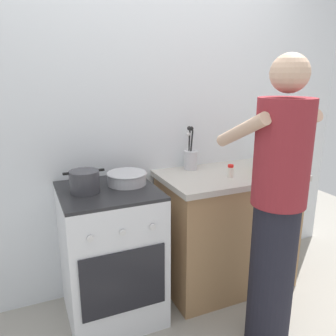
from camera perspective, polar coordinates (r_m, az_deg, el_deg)
name	(u,v)px	position (r m, az deg, el deg)	size (l,w,h in m)	color
ground	(168,311)	(2.58, 0.06, -22.80)	(6.00, 6.00, 0.00)	gray
back_wall	(166,122)	(2.59, -0.33, 7.77)	(3.20, 0.10, 2.50)	silver
countertop	(226,229)	(2.68, 9.73, -10.04)	(1.00, 0.60, 0.90)	#99724C
stove_range	(111,254)	(2.35, -9.52, -13.93)	(0.60, 0.62, 0.90)	silver
pot	(85,182)	(2.12, -13.79, -2.22)	(0.25, 0.18, 0.14)	#38383D
mixing_bowl	(127,178)	(2.23, -6.90, -1.61)	(0.26, 0.26, 0.08)	#B7B7BC
utensil_crock	(191,158)	(2.56, 3.79, 1.73)	(0.10, 0.10, 0.33)	silver
spice_bottle	(230,171)	(2.42, 10.41, -0.48)	(0.04, 0.04, 0.09)	silver
oil_bottle	(258,158)	(2.59, 14.78, 1.68)	(0.06, 0.06, 0.24)	gold
person	(277,210)	(2.01, 17.72, -6.77)	(0.41, 0.50, 1.70)	black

